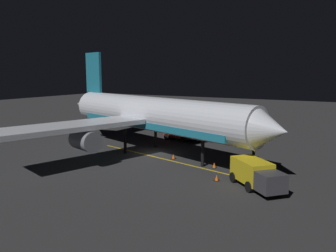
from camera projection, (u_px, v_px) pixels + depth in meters
name	position (u px, v px, depth m)	size (l,w,h in m)	color
ground_plane	(154.00, 154.00, 41.09)	(180.00, 180.00, 0.20)	#2B2B2C
apron_guide_stripe	(174.00, 162.00, 37.34)	(0.24, 24.34, 0.01)	gold
airliner	(150.00, 115.00, 40.79)	(34.65, 34.94, 12.43)	silver
baggage_truck	(256.00, 175.00, 28.58)	(5.33, 5.52, 2.28)	gold
catering_truck	(183.00, 132.00, 48.91)	(2.67, 6.03, 2.17)	maroon
ground_crew_worker	(254.00, 152.00, 38.17)	(0.40, 0.40, 1.74)	black
traffic_cone_near_left	(173.00, 157.00, 38.49)	(0.50, 0.50, 0.55)	#EA590F
traffic_cone_near_right	(217.00, 178.00, 30.71)	(0.50, 0.50, 0.55)	#EA590F
traffic_cone_under_wing	(214.00, 165.00, 34.88)	(0.50, 0.50, 0.55)	#EA590F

